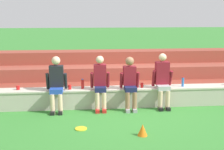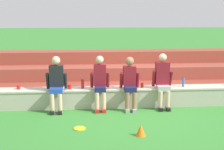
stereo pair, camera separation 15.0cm
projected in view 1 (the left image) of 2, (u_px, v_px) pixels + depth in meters
name	position (u px, v px, depth m)	size (l,w,h in m)	color
ground_plane	(129.00, 108.00, 7.73)	(80.00, 80.00, 0.00)	#388433
stone_seating_wall	(128.00, 96.00, 7.89)	(7.89, 0.48, 0.51)	#B7AF9E
brick_bleachers	(120.00, 75.00, 9.65)	(11.52, 2.22, 1.19)	brown
person_far_left	(56.00, 83.00, 7.39)	(0.53, 0.56, 1.39)	beige
person_left_of_center	(100.00, 82.00, 7.51)	(0.49, 0.53, 1.38)	beige
person_center	(130.00, 82.00, 7.56)	(0.50, 0.57, 1.35)	#996B4C
person_right_of_center	(163.00, 79.00, 7.67)	(0.53, 0.53, 1.42)	beige
water_bottle_near_left	(83.00, 84.00, 7.70)	(0.07, 0.07, 0.26)	red
water_bottle_near_right	(183.00, 82.00, 7.92)	(0.06, 0.06, 0.27)	blue
plastic_cup_left_end	(142.00, 85.00, 7.83)	(0.08, 0.08, 0.12)	red
plastic_cup_right_end	(70.00, 87.00, 7.64)	(0.09, 0.09, 0.12)	red
plastic_cup_middle	(18.00, 88.00, 7.61)	(0.09, 0.09, 0.10)	red
frisbee	(81.00, 129.00, 6.36)	(0.26, 0.26, 0.02)	yellow
sports_cone	(143.00, 130.00, 6.01)	(0.20, 0.20, 0.24)	orange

